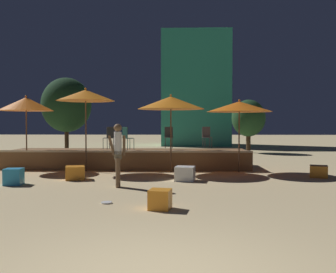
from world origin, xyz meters
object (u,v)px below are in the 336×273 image
at_px(frisbee_disc, 107,203).
at_px(background_tree_1, 66,105).
at_px(cube_seat_0, 185,174).
at_px(bistro_chair_3, 109,136).
at_px(patio_umbrella_0, 171,103).
at_px(patio_umbrella_3, 239,107).
at_px(background_tree_0, 248,118).
at_px(bistro_chair_2, 207,135).
at_px(cube_seat_4, 160,199).
at_px(bistro_chair_1, 169,135).
at_px(cube_seat_1, 75,173).
at_px(person_0, 118,152).
at_px(patio_umbrella_1, 26,104).
at_px(cube_seat_2, 319,171).
at_px(bistro_chair_0, 127,136).
at_px(patio_umbrella_2, 86,95).
at_px(cube_seat_3, 14,177).

xyz_separation_m(frisbee_disc, background_tree_1, (-6.12, 16.72, 3.08)).
bearing_deg(cube_seat_0, background_tree_1, 120.95).
bearing_deg(frisbee_disc, bistro_chair_3, 100.42).
xyz_separation_m(patio_umbrella_0, patio_umbrella_3, (2.55, 0.08, -0.15)).
bearing_deg(background_tree_0, cube_seat_0, -108.99).
height_order(cube_seat_0, bistro_chair_2, bistro_chair_2).
distance_m(cube_seat_4, bistro_chair_1, 8.26).
bearing_deg(cube_seat_4, cube_seat_1, 126.02).
height_order(person_0, background_tree_0, background_tree_0).
distance_m(person_0, bistro_chair_1, 5.62).
xyz_separation_m(patio_umbrella_1, frisbee_disc, (4.34, -5.94, -2.56)).
height_order(cube_seat_1, bistro_chair_3, bistro_chair_3).
bearing_deg(background_tree_1, patio_umbrella_1, -80.62).
relative_size(cube_seat_0, cube_seat_2, 0.96).
relative_size(cube_seat_2, bistro_chair_0, 0.80).
xyz_separation_m(patio_umbrella_3, person_0, (-3.96, -3.51, -1.45)).
bearing_deg(background_tree_1, bistro_chair_1, -51.30).
xyz_separation_m(patio_umbrella_3, background_tree_1, (-9.97, 11.02, 0.65)).
bearing_deg(bistro_chair_3, patio_umbrella_1, -32.02).
bearing_deg(frisbee_disc, cube_seat_0, 62.66).
height_order(patio_umbrella_1, bistro_chair_1, patio_umbrella_1).
xyz_separation_m(patio_umbrella_0, cube_seat_1, (-3.06, -2.00, -2.38)).
distance_m(cube_seat_0, background_tree_0, 12.75).
bearing_deg(bistro_chair_2, bistro_chair_1, 167.43).
distance_m(patio_umbrella_2, bistro_chair_2, 5.35).
distance_m(cube_seat_1, bistro_chair_2, 6.20).
relative_size(patio_umbrella_0, cube_seat_3, 5.38).
bearing_deg(patio_umbrella_3, cube_seat_1, -159.63).
distance_m(cube_seat_3, background_tree_0, 15.97).
height_order(patio_umbrella_1, background_tree_0, background_tree_0).
bearing_deg(frisbee_disc, person_0, 92.98).
height_order(patio_umbrella_3, cube_seat_3, patio_umbrella_3).
height_order(patio_umbrella_3, background_tree_0, background_tree_0).
distance_m(patio_umbrella_0, person_0, 4.04).
distance_m(patio_umbrella_0, cube_seat_0, 3.22).
bearing_deg(bistro_chair_0, bistro_chair_2, -107.57).
bearing_deg(background_tree_0, cube_seat_2, -87.76).
distance_m(patio_umbrella_1, cube_seat_3, 4.29).
height_order(patio_umbrella_0, cube_seat_1, patio_umbrella_0).
bearing_deg(background_tree_0, bistro_chair_1, -121.55).
distance_m(patio_umbrella_2, bistro_chair_0, 2.23).
height_order(cube_seat_0, background_tree_1, background_tree_1).
distance_m(patio_umbrella_1, cube_seat_2, 11.04).
distance_m(cube_seat_2, bistro_chair_2, 4.99).
distance_m(frisbee_disc, background_tree_0, 16.65).
relative_size(patio_umbrella_1, background_tree_1, 0.59).
xyz_separation_m(bistro_chair_1, background_tree_1, (-7.26, 9.07, 1.77)).
distance_m(patio_umbrella_3, bistro_chair_1, 3.52).
height_order(cube_seat_1, cube_seat_2, cube_seat_1).
bearing_deg(person_0, frisbee_disc, 170.93).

